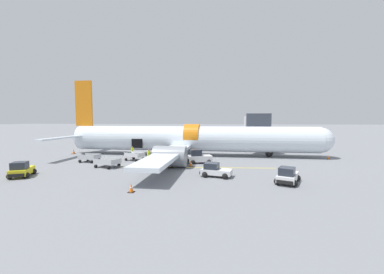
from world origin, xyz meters
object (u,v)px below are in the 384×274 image
object	(u,v)px
baggage_tug_mid	(215,171)
ground_crew_loader_a	(169,153)
baggage_cart_empty	(108,163)
baggage_cart_queued	(90,158)
baggage_tug_rear	(287,176)
baggage_tug_spare	(21,170)
ground_crew_driver	(149,156)
baggage_tug_lead	(199,157)
ground_crew_loader_b	(132,151)
baggage_cart_loading	(135,157)
airplane	(189,139)

from	to	relation	value
baggage_tug_mid	ground_crew_loader_a	bearing A→B (deg)	126.79
baggage_cart_empty	baggage_cart_queued	bearing A→B (deg)	143.89
baggage_tug_rear	baggage_tug_spare	size ratio (longest dim) A/B	1.13
ground_crew_driver	ground_crew_loader_a	bearing A→B (deg)	58.32
baggage_cart_empty	ground_crew_loader_a	distance (m)	8.61
baggage_tug_mid	baggage_tug_rear	size ratio (longest dim) A/B	0.92
ground_crew_driver	baggage_tug_lead	bearing A→B (deg)	8.40
ground_crew_loader_b	baggage_cart_loading	bearing A→B (deg)	-61.21
baggage_cart_queued	baggage_cart_empty	distance (m)	5.05
baggage_tug_mid	baggage_cart_empty	size ratio (longest dim) A/B	0.87
ground_crew_loader_b	ground_crew_driver	xyz separation A→B (m)	(3.88, -4.10, 0.06)
baggage_cart_empty	ground_crew_driver	bearing A→B (deg)	39.91
baggage_tug_rear	baggage_tug_mid	bearing A→B (deg)	166.21
ground_crew_loader_b	ground_crew_driver	distance (m)	5.65
baggage_cart_loading	baggage_cart_empty	bearing A→B (deg)	-106.08
baggage_tug_rear	baggage_cart_empty	bearing A→B (deg)	167.39
airplane	baggage_tug_rear	xyz separation A→B (m)	(11.02, -14.76, -1.88)
baggage_cart_loading	ground_crew_driver	bearing A→B (deg)	-32.03
airplane	baggage_cart_empty	size ratio (longest dim) A/B	11.15
baggage_tug_rear	ground_crew_loader_a	bearing A→B (deg)	141.08
baggage_tug_rear	baggage_cart_loading	distance (m)	19.70
ground_crew_driver	baggage_cart_empty	bearing A→B (deg)	-140.09
ground_crew_loader_a	baggage_cart_queued	bearing A→B (deg)	-161.07
baggage_tug_mid	baggage_tug_rear	world-z (taller)	baggage_tug_rear
ground_crew_loader_b	baggage_tug_lead	bearing A→B (deg)	-17.30
baggage_tug_mid	ground_crew_loader_b	bearing A→B (deg)	141.51
baggage_tug_rear	ground_crew_loader_a	distance (m)	16.86
baggage_tug_lead	baggage_cart_empty	bearing A→B (deg)	-157.76
airplane	ground_crew_loader_b	bearing A→B (deg)	-157.92
baggage_tug_rear	baggage_tug_spare	bearing A→B (deg)	-177.22
airplane	ground_crew_driver	bearing A→B (deg)	-118.83
baggage_tug_spare	baggage_cart_queued	xyz separation A→B (m)	(2.02, 8.42, -0.18)
baggage_cart_queued	baggage_cart_loading	bearing A→B (deg)	18.24
airplane	baggage_tug_spare	size ratio (longest dim) A/B	13.29
baggage_tug_rear	baggage_cart_queued	world-z (taller)	baggage_tug_rear
baggage_tug_lead	baggage_tug_spare	world-z (taller)	baggage_tug_lead
baggage_tug_spare	baggage_cart_empty	xyz separation A→B (m)	(6.10, 5.44, -0.15)
baggage_tug_lead	baggage_tug_spare	xyz separation A→B (m)	(-16.26, -9.60, -0.10)
baggage_tug_mid	airplane	bearing A→B (deg)	109.46
baggage_cart_loading	baggage_tug_mid	bearing A→B (deg)	-33.68
baggage_cart_queued	ground_crew_loader_b	xyz separation A→B (m)	(4.05, 4.35, 0.41)
baggage_tug_lead	baggage_cart_queued	bearing A→B (deg)	-175.27
baggage_cart_loading	ground_crew_loader_b	distance (m)	2.93
baggage_cart_loading	baggage_cart_empty	xyz separation A→B (m)	(-1.38, -4.77, -0.06)
airplane	baggage_tug_lead	xyz separation A→B (m)	(2.28, -6.38, -1.76)
baggage_cart_loading	baggage_cart_empty	size ratio (longest dim) A/B	0.91
baggage_cart_queued	ground_crew_driver	size ratio (longest dim) A/B	1.88
airplane	baggage_tug_spare	distance (m)	21.31
airplane	baggage_cart_loading	size ratio (longest dim) A/B	12.22
baggage_tug_spare	baggage_tug_lead	bearing A→B (deg)	30.56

